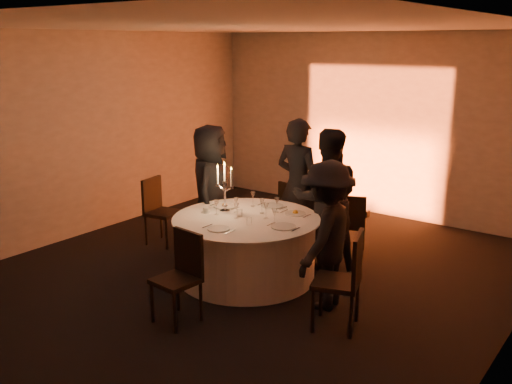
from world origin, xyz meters
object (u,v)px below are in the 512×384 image
Objects in this scene: guest_back_left at (298,185)px; guest_right at (327,235)px; coffee_cup at (206,210)px; chair_left at (158,207)px; chair_back_right at (352,221)px; chair_front at (181,271)px; banquet_table at (246,248)px; guest_left at (211,189)px; guest_back_right at (327,199)px; chair_right at (345,275)px; candelabra at (225,194)px; chair_back_left at (293,207)px.

guest_back_left reaches higher than guest_right.
chair_left is at bearing 163.13° from coffee_cup.
chair_back_right is 2.79m from chair_front.
guest_left reaches higher than banquet_table.
chair_back_right is 0.46× the size of guest_back_left.
chair_front is 0.54× the size of guest_left.
chair_right is at bearing 92.65° from guest_back_right.
chair_front is at bearing -174.00° from guest_left.
coffee_cup is at bearing -170.12° from guest_left.
guest_back_right reaches higher than guest_right.
guest_back_right is at bearing 42.16° from coffee_cup.
guest_back_right is at bearing 56.59° from banquet_table.
coffee_cup is (-1.14, -1.03, -0.10)m from guest_back_right.
chair_left is 1.11× the size of chair_back_right.
guest_back_left is 1.03× the size of guest_back_right.
coffee_cup is at bearing -135.98° from candelabra.
chair_front is 1.36m from coffee_cup.
chair_front is 1.59m from guest_right.
guest_left is (0.79, 0.24, 0.34)m from chair_left.
guest_back_left is 0.71m from guest_back_right.
chair_left is at bearing -119.80° from chair_right.
candelabra is (1.41, -0.21, 0.46)m from chair_left.
chair_back_left is 0.46× the size of guest_back_left.
guest_back_right is (0.63, -0.32, -0.02)m from guest_back_left.
candelabra is (-0.96, -0.86, 0.09)m from guest_back_right.
chair_left is at bearing 146.43° from chair_front.
guest_right is at bearing 142.90° from chair_back_left.
chair_left is 1.49× the size of candelabra.
guest_left is (-1.68, -0.96, 0.40)m from chair_back_right.
guest_back_left is 1.45m from coffee_cup.
chair_back_right is 0.49× the size of guest_left.
chair_front is (-1.46, -0.82, -0.04)m from chair_right.
chair_left reaches higher than banquet_table.
chair_front reaches higher than chair_back_left.
chair_back_left is at bearing -57.20° from chair_left.
chair_right is 0.57× the size of guest_back_right.
guest_right reaches higher than chair_back_right.
guest_left is at bearing 144.27° from candelabra.
chair_back_right is at bearing -86.42° from guest_left.
guest_back_right reaches higher than chair_back_left.
guest_back_left is at bearing -153.90° from chair_right.
chair_back_left is at bearing 101.76° from banquet_table.
guest_back_right reaches higher than chair_back_right.
chair_front reaches higher than banquet_table.
guest_left is at bearing 39.37° from guest_back_left.
banquet_table is 1.02× the size of guest_left.
guest_left reaches higher than coffee_cup.
chair_back_left reaches higher than banquet_table.
chair_back_right is 0.70m from guest_back_right.
chair_right is 1.08× the size of chair_front.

